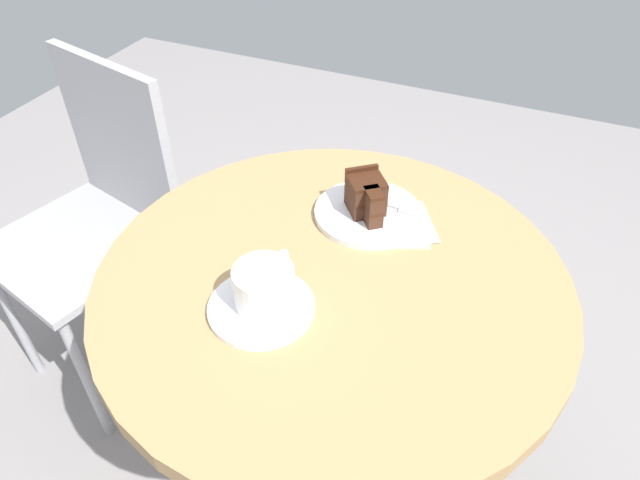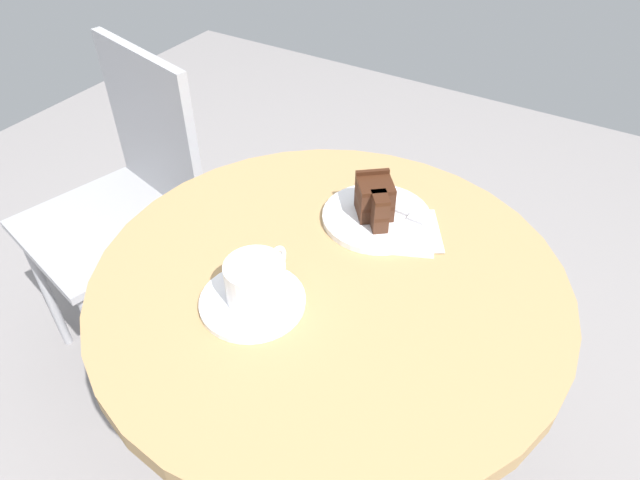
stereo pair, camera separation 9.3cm
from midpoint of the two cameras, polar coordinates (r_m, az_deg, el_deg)
cafe_table at (r=1.01m, az=-1.49°, el=-8.33°), size 0.77×0.77×0.72m
saucer at (r=0.88m, az=-8.92°, el=-6.81°), size 0.16×0.16×0.01m
coffee_cup at (r=0.85m, az=-8.66°, el=-4.68°), size 0.12×0.09×0.07m
teaspoon at (r=0.87m, az=-6.03°, el=-6.06°), size 0.05×0.09×0.00m
cake_plate at (r=1.04m, az=2.36°, el=2.61°), size 0.20×0.20×0.01m
cake_slice at (r=1.01m, az=2.09°, el=4.33°), size 0.10×0.09×0.07m
fork at (r=1.04m, az=4.64°, el=3.34°), size 0.02×0.13×0.00m
napkin at (r=1.02m, az=4.84°, el=1.47°), size 0.17×0.18×0.00m
cafe_chair at (r=1.50m, az=-22.78°, el=3.00°), size 0.46×0.46×0.86m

